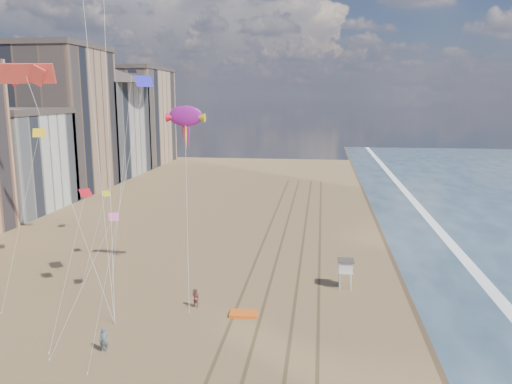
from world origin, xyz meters
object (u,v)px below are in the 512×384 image
Objects in this scene: lifeguard_stand at (346,266)px; kite_flyer_b at (196,298)px; kite_flyer_a at (104,340)px; show_kite at (186,116)px; grounded_kite at (244,314)px.

kite_flyer_b is at bearing -154.40° from lifeguard_stand.
lifeguard_stand reaches higher than kite_flyer_a.
show_kite reaches higher than lifeguard_stand.
grounded_kite is at bearing 25.21° from kite_flyer_a.
kite_flyer_a is at bearing -99.73° from show_kite.
lifeguard_stand is 0.16× the size of show_kite.
show_kite is 9.84× the size of kite_flyer_a.
lifeguard_stand is 21.64m from show_kite.
lifeguard_stand is 1.53× the size of kite_flyer_a.
show_kite is 10.54× the size of kite_flyer_b.
lifeguard_stand is at bearing 25.45° from kite_flyer_a.
show_kite is 22.12m from kite_flyer_a.
show_kite is at bearing -179.35° from lifeguard_stand.
show_kite reaches higher than kite_flyer_b.
show_kite is (-6.81, 7.37, 16.84)m from grounded_kite.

